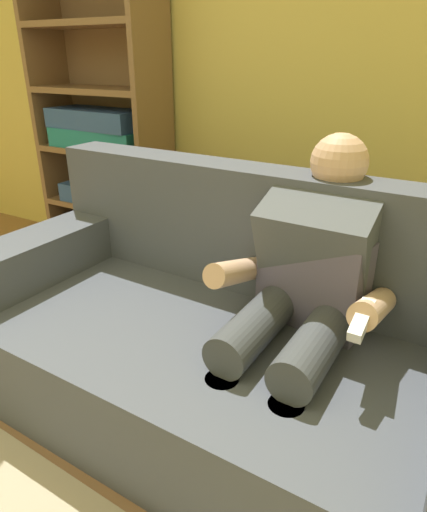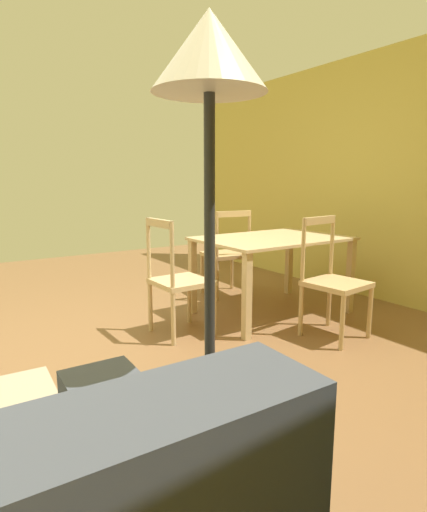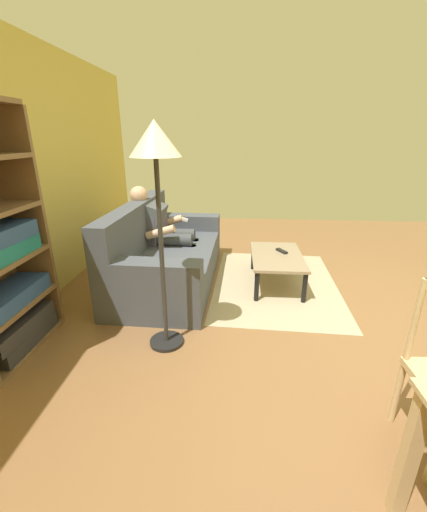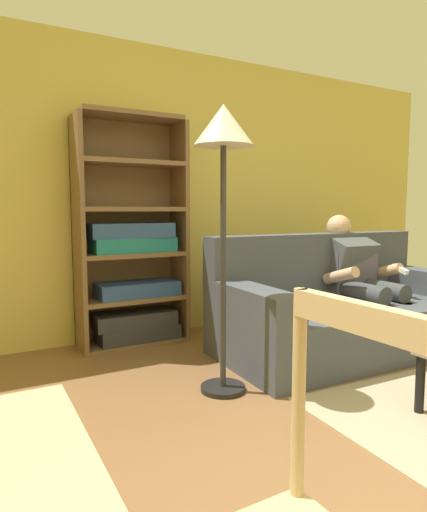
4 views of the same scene
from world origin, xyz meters
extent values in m
plane|color=brown|center=(0.00, 0.00, 0.00)|extent=(8.58, 8.58, 0.00)
cube|color=#D2BE5D|center=(-3.29, 0.00, 1.27)|extent=(0.12, 6.10, 2.53)
cube|color=#474C56|center=(0.19, 1.81, 0.50)|extent=(0.27, 0.99, 0.21)
cube|color=#D1B27F|center=(-1.99, -0.15, 0.71)|extent=(1.34, 0.92, 0.02)
cube|color=#D1B27F|center=(-2.61, -0.56, 0.35)|extent=(0.06, 0.06, 0.70)
cube|color=#D1B27F|center=(-1.37, -0.56, 0.35)|extent=(0.06, 0.06, 0.70)
cube|color=#D1B27F|center=(-2.61, 0.26, 0.35)|extent=(0.06, 0.06, 0.70)
cube|color=#D1B27F|center=(-1.37, 0.26, 0.35)|extent=(0.06, 0.06, 0.70)
cube|color=tan|center=(-1.99, 0.61, 0.44)|extent=(0.46, 0.46, 0.04)
cylinder|color=tan|center=(-1.82, 0.82, 0.22)|extent=(0.04, 0.04, 0.44)
cylinder|color=tan|center=(-2.20, 0.78, 0.22)|extent=(0.04, 0.04, 0.44)
cylinder|color=tan|center=(-1.78, 0.44, 0.22)|extent=(0.04, 0.04, 0.44)
cylinder|color=tan|center=(-2.16, 0.40, 0.22)|extent=(0.04, 0.04, 0.44)
cylinder|color=tan|center=(-1.78, 0.44, 0.70)|extent=(0.03, 0.03, 0.52)
cylinder|color=tan|center=(-2.16, 0.40, 0.70)|extent=(0.03, 0.03, 0.52)
cube|color=tan|center=(-1.97, 0.42, 0.92)|extent=(0.38, 0.07, 0.06)
cube|color=#D1B27F|center=(-1.02, -0.15, 0.43)|extent=(0.43, 0.43, 0.04)
cylinder|color=#D1B27F|center=(-1.21, 0.04, 0.22)|extent=(0.04, 0.04, 0.43)
cylinder|color=#D1B27F|center=(-1.20, -0.34, 0.22)|extent=(0.04, 0.04, 0.43)
cylinder|color=#D1B27F|center=(-0.83, 0.05, 0.22)|extent=(0.04, 0.04, 0.43)
cylinder|color=#D1B27F|center=(-0.82, -0.33, 0.22)|extent=(0.04, 0.04, 0.43)
cylinder|color=#D1B27F|center=(-0.83, 0.05, 0.69)|extent=(0.03, 0.03, 0.52)
cylinder|color=#D1B27F|center=(-0.82, -0.33, 0.69)|extent=(0.03, 0.03, 0.52)
cube|color=#D1B27F|center=(-0.83, -0.14, 0.92)|extent=(0.05, 0.38, 0.06)
cube|color=tan|center=(-1.99, -0.91, 0.45)|extent=(0.48, 0.48, 0.04)
cylinder|color=tan|center=(-2.20, -1.07, 0.22)|extent=(0.04, 0.04, 0.45)
cylinder|color=tan|center=(-1.83, -1.12, 0.22)|extent=(0.04, 0.04, 0.45)
cylinder|color=tan|center=(-2.15, -0.69, 0.22)|extent=(0.04, 0.04, 0.45)
cylinder|color=tan|center=(-1.77, -0.75, 0.22)|extent=(0.04, 0.04, 0.45)
cylinder|color=tan|center=(-2.15, -0.69, 0.69)|extent=(0.03, 0.03, 0.49)
cylinder|color=tan|center=(-1.77, -0.75, 0.69)|extent=(0.03, 0.03, 0.49)
cube|color=tan|center=(-1.96, -0.72, 0.90)|extent=(0.38, 0.09, 0.06)
cylinder|color=#333333|center=(-0.15, 1.58, 0.75)|extent=(0.04, 0.04, 1.50)
cone|color=beige|center=(-0.15, 1.58, 1.62)|extent=(0.36, 0.36, 0.24)
camera|label=1|loc=(1.81, 0.55, 1.33)|focal=31.69mm
camera|label=2|loc=(0.58, 2.70, 1.23)|focal=29.10mm
camera|label=3|loc=(-2.43, 1.02, 1.64)|focal=22.83mm
camera|label=4|loc=(-1.49, -0.73, 1.13)|focal=31.11mm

